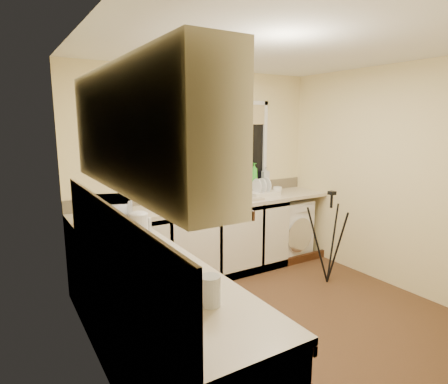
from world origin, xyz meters
TOP-DOWN VIEW (x-y plane):
  - floor at (0.00, 0.00)m, footprint 3.20×3.20m
  - ceiling at (0.00, 0.00)m, footprint 3.20×3.20m
  - wall_back at (0.00, 1.50)m, footprint 3.20×0.00m
  - wall_left at (-1.60, 0.00)m, footprint 0.00×3.00m
  - wall_right at (1.60, 0.00)m, footprint 0.00×3.00m
  - base_cabinet_back at (-0.33, 1.20)m, footprint 2.55×0.60m
  - base_cabinet_left at (-1.30, -0.30)m, footprint 0.54×2.40m
  - worktop_back at (0.00, 1.20)m, footprint 3.20×0.60m
  - worktop_left at (-1.30, -0.30)m, footprint 0.60×2.40m
  - upper_cabinet at (-1.44, -0.45)m, footprint 0.28×1.90m
  - splashback_left at (-1.59, -0.30)m, footprint 0.02×2.40m
  - splashback_back at (0.00, 1.49)m, footprint 3.20×0.02m
  - window_glass at (0.20, 1.49)m, footprint 1.50×0.02m
  - window_blind at (0.20, 1.46)m, footprint 1.50×0.02m
  - windowsill at (0.20, 1.43)m, footprint 1.60×0.14m
  - sink at (0.20, 1.20)m, footprint 0.82×0.46m
  - faucet at (0.20, 1.38)m, footprint 0.03×0.03m
  - washing_machine at (1.17, 1.23)m, footprint 0.61×0.60m
  - laptop at (-0.40, 1.16)m, footprint 0.38×0.36m
  - kettle at (-1.20, 0.30)m, footprint 0.15×0.15m
  - dish_rack at (0.75, 1.20)m, footprint 0.39×0.30m
  - tripod at (1.03, 0.30)m, footprint 0.69×0.69m
  - glass_jug at (-1.26, -0.99)m, footprint 0.11×0.11m
  - steel_jar at (-1.31, -0.12)m, footprint 0.08×0.08m
  - microwave at (-1.32, 0.66)m, footprint 0.50×0.60m
  - plant_a at (-0.34, 1.41)m, footprint 0.14×0.11m
  - plant_c at (0.16, 1.43)m, footprint 0.19×0.19m
  - plant_d at (0.44, 1.42)m, footprint 0.26×0.25m
  - soap_bottle_green at (0.77, 1.42)m, footprint 0.10×0.10m
  - soap_bottle_clear at (0.95, 1.41)m, footprint 0.10×0.10m
  - cup_back at (0.99, 1.19)m, footprint 0.13×0.13m
  - cup_left at (-1.36, -0.79)m, footprint 0.12×0.12m

SIDE VIEW (x-z plane):
  - floor at x=0.00m, z-range 0.00..0.00m
  - washing_machine at x=1.17m, z-range 0.00..0.79m
  - base_cabinet_back at x=-0.33m, z-range 0.00..0.86m
  - base_cabinet_left at x=-1.30m, z-range 0.00..0.86m
  - tripod at x=1.03m, z-range 0.00..1.08m
  - worktop_back at x=0.00m, z-range 0.86..0.90m
  - worktop_left at x=-1.30m, z-range 0.86..0.90m
  - sink at x=0.20m, z-range 0.90..0.93m
  - dish_rack at x=0.75m, z-range 0.90..0.96m
  - cup_left at x=-1.36m, z-range 0.90..0.99m
  - cup_back at x=0.99m, z-range 0.90..1.00m
  - steel_jar at x=-1.31m, z-range 0.90..1.01m
  - laptop at x=-0.40m, z-range 0.85..1.07m
  - splashback_back at x=0.00m, z-range 0.90..1.04m
  - glass_jug at x=-1.26m, z-range 0.90..1.06m
  - kettle at x=-1.20m, z-range 0.90..1.10m
  - faucet at x=0.20m, z-range 0.90..1.14m
  - windowsill at x=0.20m, z-range 1.02..1.05m
  - microwave at x=-1.32m, z-range 0.90..1.18m
  - splashback_left at x=-1.59m, z-range 0.90..1.35m
  - soap_bottle_clear at x=0.95m, z-range 1.05..1.24m
  - plant_a at x=-0.34m, z-range 1.05..1.27m
  - plant_d at x=0.44m, z-range 1.05..1.28m
  - soap_bottle_green at x=0.77m, z-range 1.05..1.30m
  - plant_c at x=0.16m, z-range 1.05..1.31m
  - wall_back at x=0.00m, z-range -0.38..2.83m
  - wall_left at x=-1.60m, z-range -0.27..2.73m
  - wall_right at x=1.60m, z-range -0.27..2.73m
  - window_glass at x=0.20m, z-range 1.05..2.05m
  - upper_cabinet at x=-1.44m, z-range 1.45..2.15m
  - window_blind at x=0.20m, z-range 1.80..2.05m
  - ceiling at x=0.00m, z-range 2.45..2.45m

